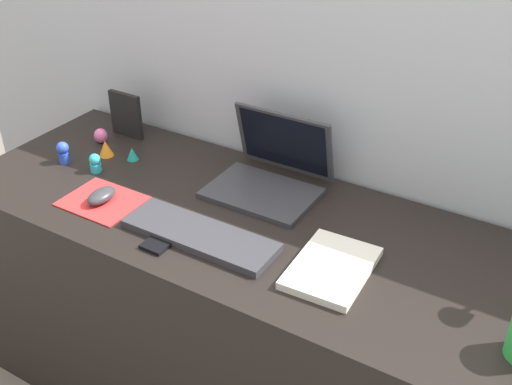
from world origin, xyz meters
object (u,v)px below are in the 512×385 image
(toy_figurine_cyan, at_px, (95,163))
(cell_phone, at_px, (165,238))
(toy_figurine_teal, at_px, (132,154))
(keyboard, at_px, (200,235))
(toy_figurine_blue, at_px, (63,152))
(toy_figurine_orange, at_px, (106,148))
(mouse, at_px, (102,196))
(picture_frame, at_px, (126,115))
(toy_figurine_pink, at_px, (101,136))
(laptop, at_px, (272,170))
(notebook_pad, at_px, (331,268))

(toy_figurine_cyan, bearing_deg, cell_phone, -23.03)
(toy_figurine_cyan, bearing_deg, toy_figurine_teal, 69.14)
(keyboard, xyz_separation_m, toy_figurine_blue, (-0.59, 0.11, 0.03))
(cell_phone, xyz_separation_m, toy_figurine_cyan, (-0.39, 0.17, 0.02))
(toy_figurine_orange, bearing_deg, mouse, -49.63)
(mouse, bearing_deg, picture_frame, 121.22)
(mouse, bearing_deg, keyboard, 0.27)
(picture_frame, distance_m, toy_figurine_pink, 0.11)
(mouse, relative_size, toy_figurine_cyan, 1.64)
(laptop, height_order, picture_frame, laptop)
(cell_phone, relative_size, toy_figurine_cyan, 2.19)
(laptop, height_order, cell_phone, laptop)
(notebook_pad, xyz_separation_m, toy_figurine_orange, (-0.85, 0.16, 0.02))
(notebook_pad, xyz_separation_m, toy_figurine_teal, (-0.76, 0.18, 0.01))
(mouse, height_order, notebook_pad, mouse)
(picture_frame, xyz_separation_m, toy_figurine_teal, (0.12, -0.12, -0.05))
(mouse, distance_m, toy_figurine_teal, 0.25)
(laptop, relative_size, toy_figurine_cyan, 5.13)
(cell_phone, relative_size, picture_frame, 0.85)
(picture_frame, height_order, toy_figurine_orange, picture_frame)
(keyboard, bearing_deg, toy_figurine_cyan, 165.91)
(picture_frame, distance_m, toy_figurine_orange, 0.15)
(toy_figurine_orange, xyz_separation_m, toy_figurine_pink, (-0.08, 0.06, -0.00))
(toy_figurine_pink, bearing_deg, cell_phone, -31.75)
(mouse, distance_m, toy_figurine_cyan, 0.18)
(toy_figurine_pink, bearing_deg, picture_frame, 63.08)
(picture_frame, bearing_deg, toy_figurine_cyan, -71.34)
(keyboard, relative_size, toy_figurine_blue, 6.00)
(toy_figurine_teal, bearing_deg, keyboard, -28.77)
(laptop, bearing_deg, toy_figurine_orange, -168.70)
(toy_figurine_orange, bearing_deg, notebook_pad, -10.41)
(laptop, xyz_separation_m, cell_phone, (-0.10, -0.36, -0.05))
(laptop, xyz_separation_m, toy_figurine_cyan, (-0.49, -0.20, -0.02))
(keyboard, bearing_deg, toy_figurine_teal, 151.23)
(keyboard, relative_size, picture_frame, 2.73)
(cell_phone, relative_size, toy_figurine_pink, 2.66)
(toy_figurine_orange, height_order, toy_figurine_pink, toy_figurine_orange)
(laptop, relative_size, picture_frame, 2.00)
(notebook_pad, bearing_deg, toy_figurine_teal, 164.36)
(notebook_pad, relative_size, toy_figurine_teal, 5.97)
(picture_frame, bearing_deg, keyboard, -32.80)
(cell_phone, xyz_separation_m, notebook_pad, (0.41, 0.10, 0.01))
(laptop, xyz_separation_m, toy_figurine_blue, (-0.61, -0.21, -0.02))
(toy_figurine_pink, bearing_deg, toy_figurine_teal, -12.45)
(laptop, height_order, toy_figurine_cyan, laptop)
(toy_figurine_teal, height_order, toy_figurine_blue, toy_figurine_blue)
(picture_frame, xyz_separation_m, toy_figurine_orange, (0.03, -0.14, -0.05))
(toy_figurine_orange, distance_m, toy_figurine_pink, 0.10)
(laptop, relative_size, toy_figurine_blue, 4.39)
(cell_phone, bearing_deg, toy_figurine_teal, 140.90)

